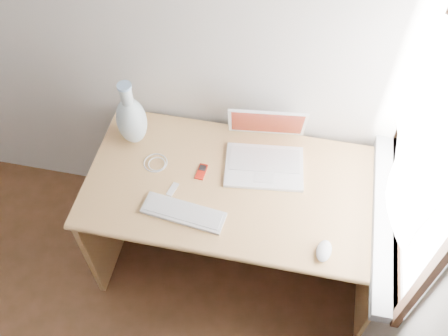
% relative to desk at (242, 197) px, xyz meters
% --- Properties ---
extents(back_wall, '(3.50, 0.04, 2.60)m').
position_rel_desk_xyz_m(back_wall, '(-1.03, 0.31, 0.75)').
color(back_wall, silver).
rests_on(back_wall, floor).
extents(window, '(0.11, 0.99, 1.10)m').
position_rel_desk_xyz_m(window, '(0.69, -0.14, 0.73)').
color(window, white).
rests_on(window, right_wall).
extents(desk, '(1.46, 0.73, 0.77)m').
position_rel_desk_xyz_m(desk, '(0.00, 0.00, 0.00)').
color(desk, tan).
rests_on(desk, floor).
extents(laptop, '(0.40, 0.35, 0.25)m').
position_rel_desk_xyz_m(laptop, '(0.09, 0.09, 0.28)').
color(laptop, white).
rests_on(laptop, desk).
extents(external_keyboard, '(0.39, 0.16, 0.02)m').
position_rel_desk_xyz_m(external_keyboard, '(-0.22, -0.29, 0.23)').
color(external_keyboard, silver).
rests_on(external_keyboard, desk).
extents(mouse, '(0.08, 0.12, 0.04)m').
position_rel_desk_xyz_m(mouse, '(0.41, -0.36, 0.24)').
color(mouse, white).
rests_on(mouse, desk).
extents(ipod, '(0.05, 0.09, 0.01)m').
position_rel_desk_xyz_m(ipod, '(-0.20, -0.05, 0.23)').
color(ipod, '#AF180C').
rests_on(ipod, desk).
extents(cable_coil, '(0.12, 0.12, 0.01)m').
position_rel_desk_xyz_m(cable_coil, '(-0.43, -0.04, 0.23)').
color(cable_coil, silver).
rests_on(cable_coil, desk).
extents(remote, '(0.05, 0.08, 0.01)m').
position_rel_desk_xyz_m(remote, '(-0.31, -0.17, 0.23)').
color(remote, silver).
rests_on(remote, desk).
extents(vase, '(0.15, 0.15, 0.37)m').
position_rel_desk_xyz_m(vase, '(-0.57, 0.08, 0.37)').
color(vase, silver).
rests_on(vase, desk).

